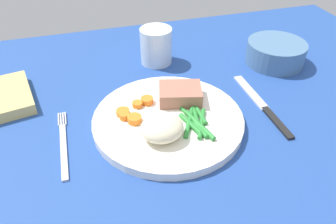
{
  "coord_description": "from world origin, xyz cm",
  "views": [
    {
      "loc": [
        -15.25,
        -41.46,
        39.1
      ],
      "look_at": [
        -2.91,
        0.64,
        4.6
      ],
      "focal_mm": 34.26,
      "sensor_mm": 36.0,
      "label": 1
    }
  ],
  "objects_px": {
    "fork": "(63,143)",
    "knife": "(262,106)",
    "dinner_plate": "(168,120)",
    "water_glass": "(156,48)",
    "meat_portion": "(180,94)",
    "salad_bowl": "(276,51)"
  },
  "relations": [
    {
      "from": "meat_portion",
      "to": "water_glass",
      "type": "xyz_separation_m",
      "value": [
        0.0,
        0.18,
        0.01
      ]
    },
    {
      "from": "dinner_plate",
      "to": "fork",
      "type": "height_order",
      "value": "dinner_plate"
    },
    {
      "from": "fork",
      "to": "water_glass",
      "type": "height_order",
      "value": "water_glass"
    },
    {
      "from": "dinner_plate",
      "to": "water_glass",
      "type": "relative_size",
      "value": 3.27
    },
    {
      "from": "dinner_plate",
      "to": "water_glass",
      "type": "distance_m",
      "value": 0.23
    },
    {
      "from": "meat_portion",
      "to": "knife",
      "type": "bearing_deg",
      "value": -16.45
    },
    {
      "from": "fork",
      "to": "knife",
      "type": "bearing_deg",
      "value": 2.58
    },
    {
      "from": "meat_portion",
      "to": "fork",
      "type": "height_order",
      "value": "meat_portion"
    },
    {
      "from": "dinner_plate",
      "to": "knife",
      "type": "bearing_deg",
      "value": -0.87
    },
    {
      "from": "water_glass",
      "to": "meat_portion",
      "type": "bearing_deg",
      "value": -90.42
    },
    {
      "from": "fork",
      "to": "knife",
      "type": "distance_m",
      "value": 0.37
    },
    {
      "from": "dinner_plate",
      "to": "knife",
      "type": "relative_size",
      "value": 1.3
    },
    {
      "from": "dinner_plate",
      "to": "salad_bowl",
      "type": "xyz_separation_m",
      "value": [
        0.3,
        0.14,
        0.02
      ]
    },
    {
      "from": "dinner_plate",
      "to": "water_glass",
      "type": "bearing_deg",
      "value": 80.5
    },
    {
      "from": "knife",
      "to": "salad_bowl",
      "type": "relative_size",
      "value": 1.56
    },
    {
      "from": "fork",
      "to": "salad_bowl",
      "type": "relative_size",
      "value": 1.26
    },
    {
      "from": "fork",
      "to": "water_glass",
      "type": "distance_m",
      "value": 0.32
    },
    {
      "from": "fork",
      "to": "water_glass",
      "type": "xyz_separation_m",
      "value": [
        0.22,
        0.23,
        0.03
      ]
    },
    {
      "from": "dinner_plate",
      "to": "fork",
      "type": "distance_m",
      "value": 0.18
    },
    {
      "from": "meat_portion",
      "to": "knife",
      "type": "distance_m",
      "value": 0.16
    },
    {
      "from": "meat_portion",
      "to": "fork",
      "type": "distance_m",
      "value": 0.22
    },
    {
      "from": "dinner_plate",
      "to": "water_glass",
      "type": "xyz_separation_m",
      "value": [
        0.04,
        0.22,
        0.03
      ]
    }
  ]
}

